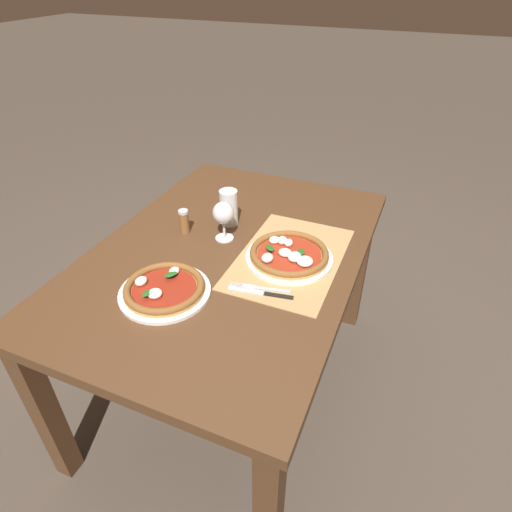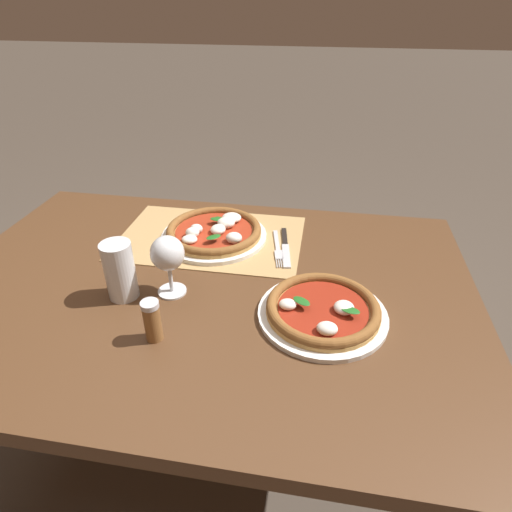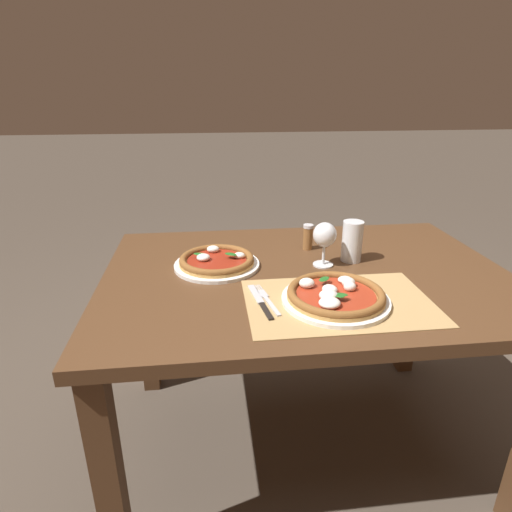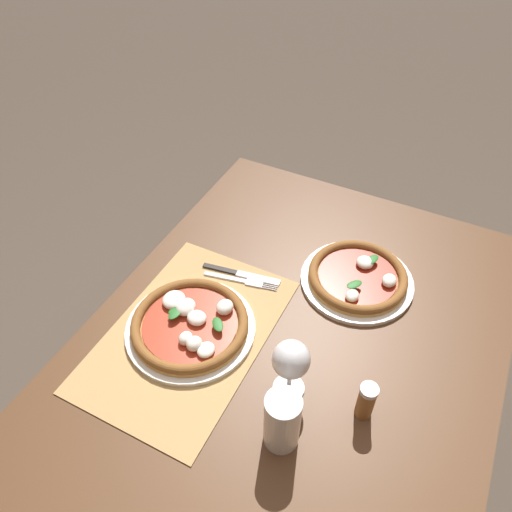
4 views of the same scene
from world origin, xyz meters
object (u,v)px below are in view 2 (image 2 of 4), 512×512
(pizza_near, at_px, (214,232))
(pint_glass, at_px, (120,272))
(wine_glass, at_px, (168,256))
(knife, at_px, (285,247))
(pepper_shaker, at_px, (152,321))
(pizza_far, at_px, (323,310))
(fork, at_px, (278,248))

(pizza_near, bearing_deg, pint_glass, 64.25)
(wine_glass, relative_size, knife, 0.72)
(pint_glass, xyz_separation_m, knife, (-0.36, -0.28, -0.06))
(pizza_near, bearing_deg, pepper_shaker, 87.38)
(pizza_near, relative_size, pint_glass, 2.14)
(pizza_far, xyz_separation_m, wine_glass, (0.37, -0.03, 0.09))
(pint_glass, bearing_deg, wine_glass, -163.75)
(wine_glass, bearing_deg, fork, -133.91)
(pizza_near, relative_size, pizza_far, 1.06)
(pizza_far, height_order, knife, pizza_far)
(pint_glass, bearing_deg, knife, -141.97)
(pizza_near, height_order, pint_glass, pint_glass)
(pepper_shaker, bearing_deg, knife, -119.54)
(pizza_near, distance_m, wine_glass, 0.29)
(pizza_far, relative_size, knife, 1.37)
(pizza_far, distance_m, pint_glass, 0.48)
(pint_glass, relative_size, knife, 0.67)
(pepper_shaker, bearing_deg, pint_glass, -45.65)
(fork, bearing_deg, knife, -152.56)
(pizza_near, xyz_separation_m, knife, (-0.21, 0.02, -0.02))
(knife, distance_m, pepper_shaker, 0.48)
(knife, bearing_deg, pepper_shaker, 60.46)
(knife, bearing_deg, pint_glass, 38.03)
(pizza_near, relative_size, knife, 1.44)
(wine_glass, bearing_deg, knife, -135.12)
(pizza_near, bearing_deg, pizza_far, 137.15)
(knife, bearing_deg, wine_glass, 44.88)
(wine_glass, bearing_deg, pizza_near, -97.84)
(wine_glass, bearing_deg, pizza_far, 174.96)
(pizza_near, height_order, wine_glass, wine_glass)
(fork, bearing_deg, pepper_shaker, 62.06)
(pint_glass, xyz_separation_m, fork, (-0.34, -0.27, -0.06))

